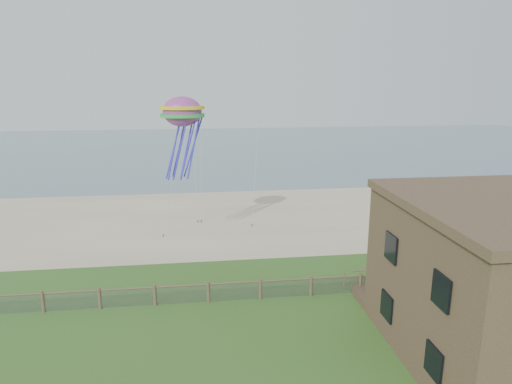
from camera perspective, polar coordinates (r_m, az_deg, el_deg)
ground at (r=22.13m, az=2.83°, el=-20.26°), size 160.00×160.00×0.00m
sand_beach at (r=42.01m, az=-2.43°, el=-3.25°), size 72.00×20.00×0.02m
ocean at (r=84.97m, az=-5.02°, el=5.52°), size 160.00×68.00×0.02m
chainlink_fence at (r=26.98m, az=0.57°, el=-12.17°), size 36.20×0.20×1.25m
motel_deck at (r=30.73m, az=26.11°, el=-10.91°), size 15.00×2.00×0.50m
picnic_table at (r=28.02m, az=15.99°, el=-12.04°), size 2.17×1.79×0.81m
octopus_kite at (r=32.88m, az=-9.09°, el=7.04°), size 3.65×3.07×6.41m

